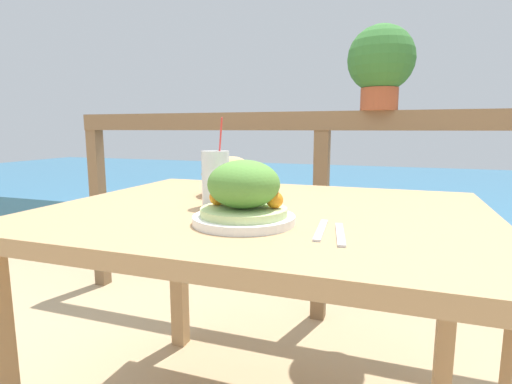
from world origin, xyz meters
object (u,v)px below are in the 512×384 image
bread_basket (232,179)px  potted_plant (381,63)px  salad_plate (244,196)px  drink_glass (216,179)px

bread_basket → potted_plant: (0.43, 0.72, 0.46)m
salad_plate → bread_basket: salad_plate is taller
salad_plate → drink_glass: bearing=131.9°
drink_glass → salad_plate: bearing=-48.1°
salad_plate → potted_plant: potted_plant is taller
salad_plate → potted_plant: (0.24, 1.09, 0.45)m
bread_basket → potted_plant: potted_plant is taller
salad_plate → bread_basket: bearing=116.5°
drink_glass → bread_basket: size_ratio=1.21×
potted_plant → bread_basket: bearing=-120.5°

